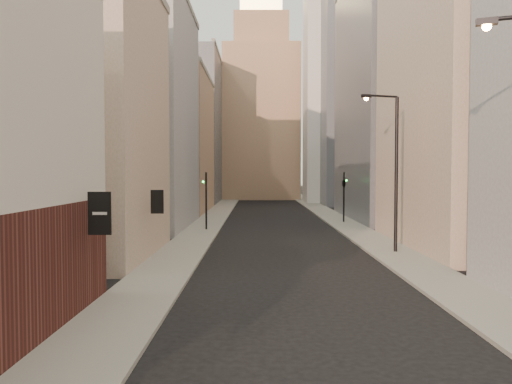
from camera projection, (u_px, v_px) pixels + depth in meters
The scene contains 14 objects.
sidewalk_left at pixel (217, 214), 58.37m from camera, with size 3.00×140.00×0.15m, color gray.
sidewalk_right at pixel (328, 214), 58.35m from camera, with size 3.00×140.00×0.15m, color gray.
left_bldg_beige at pixel (83, 121), 29.08m from camera, with size 8.00×12.00×16.00m, color gray.
left_bldg_grey at pixel (144, 117), 44.98m from camera, with size 8.00×16.00×20.00m, color gray.
left_bldg_tan at pixel (176, 144), 63.03m from camera, with size 8.00×18.00×17.00m, color tan.
left_bldg_wingrid at pixel (196, 130), 82.87m from camera, with size 8.00×20.00×24.00m, color gray.
right_bldg_beige at pixel (466, 97), 32.97m from camera, with size 8.00×16.00×20.00m, color gray.
right_bldg_wingrid at pixel (387, 97), 52.83m from camera, with size 8.00×20.00×26.00m, color gray.
highrise at pixel (380, 44), 80.29m from camera, with size 21.00×23.00×51.20m.
clock_tower at pixel (261, 106), 94.62m from camera, with size 14.00×14.00×44.90m.
white_tower at pixel (330, 88), 80.58m from camera, with size 8.00×8.00×41.50m.
streetlamp_mid at pixel (393, 164), 30.31m from camera, with size 2.44×0.99×9.65m.
traffic_light_left at pixel (206, 189), 42.32m from camera, with size 0.54×0.42×5.00m.
traffic_light_right at pixel (344, 185), 48.64m from camera, with size 0.64×0.62×5.00m.
Camera 1 is at (-1.86, -3.21, 5.04)m, focal length 35.00 mm.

